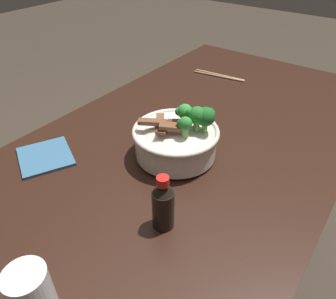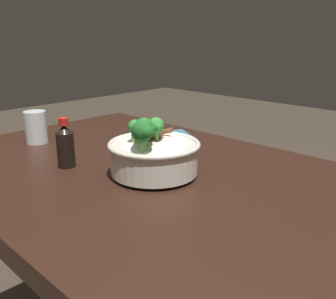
# 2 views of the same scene
# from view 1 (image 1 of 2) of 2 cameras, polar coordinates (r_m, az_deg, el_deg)

# --- Properties ---
(ground) EXTENTS (10.00, 10.00, 0.00)m
(ground) POSITION_cam_1_polar(r_m,az_deg,el_deg) (1.49, 2.67, -23.27)
(ground) COLOR #3D3328
(dining_table) EXTENTS (1.47, 0.79, 0.77)m
(dining_table) POSITION_cam_1_polar(r_m,az_deg,el_deg) (0.98, 3.72, -3.43)
(dining_table) COLOR black
(dining_table) RESTS_ON ground
(rice_bowl) EXTENTS (0.22, 0.22, 0.15)m
(rice_bowl) POSITION_cam_1_polar(r_m,az_deg,el_deg) (0.82, 1.57, 2.18)
(rice_bowl) COLOR silver
(rice_bowl) RESTS_ON dining_table
(drinking_glass) EXTENTS (0.07, 0.07, 0.10)m
(drinking_glass) POSITION_cam_1_polar(r_m,az_deg,el_deg) (0.58, -22.88, -22.77)
(drinking_glass) COLOR white
(drinking_glass) RESTS_ON dining_table
(chopsticks_pair) EXTENTS (0.04, 0.21, 0.01)m
(chopsticks_pair) POSITION_cam_1_polar(r_m,az_deg,el_deg) (1.31, 9.08, 12.80)
(chopsticks_pair) COLOR tan
(chopsticks_pair) RESTS_ON dining_table
(soy_sauce_bottle) EXTENTS (0.04, 0.04, 0.13)m
(soy_sauce_bottle) POSITION_cam_1_polar(r_m,az_deg,el_deg) (0.64, -0.87, -9.80)
(soy_sauce_bottle) COLOR black
(soy_sauce_bottle) RESTS_ON dining_table
(folded_napkin) EXTENTS (0.18, 0.18, 0.01)m
(folded_napkin) POSITION_cam_1_polar(r_m,az_deg,el_deg) (0.90, -20.90, -1.18)
(folded_napkin) COLOR #386689
(folded_napkin) RESTS_ON dining_table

